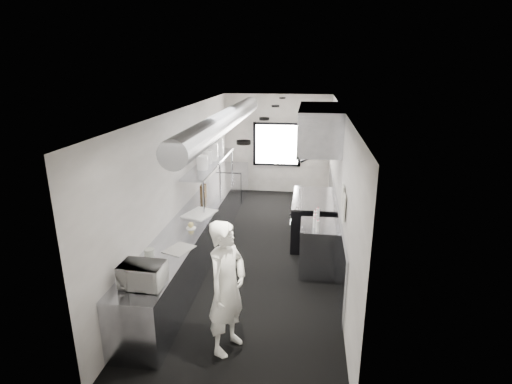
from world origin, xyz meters
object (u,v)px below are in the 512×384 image
(range, at_px, (312,219))
(squeeze_bottle_a, at_px, (318,226))
(microwave, at_px, (142,275))
(pass_shelf, at_px, (211,163))
(small_plate, at_px, (191,228))
(plate_stack_a, at_px, (202,163))
(plate_stack_c, at_px, (212,152))
(squeeze_bottle_c, at_px, (315,220))
(exhaust_hood, at_px, (319,128))
(cutting_board, at_px, (199,214))
(prep_counter, at_px, (196,237))
(squeeze_bottle_e, at_px, (318,213))
(plate_stack_d, at_px, (218,147))
(squeeze_bottle_b, at_px, (314,223))
(line_cook, at_px, (227,288))
(plate_stack_b, at_px, (207,157))
(far_work_table, at_px, (233,183))
(squeeze_bottle_d, at_px, (315,216))
(bottle_station, at_px, (318,248))
(deli_tub_a, at_px, (142,267))
(deli_tub_b, at_px, (149,252))
(knife_block, at_px, (203,190))

(range, bearing_deg, squeeze_bottle_a, -87.53)
(microwave, bearing_deg, pass_shelf, 93.34)
(small_plate, height_order, plate_stack_a, plate_stack_a)
(plate_stack_a, relative_size, plate_stack_c, 0.73)
(squeeze_bottle_a, bearing_deg, plate_stack_c, 137.70)
(plate_stack_c, relative_size, squeeze_bottle_c, 1.87)
(exhaust_hood, bearing_deg, cutting_board, -152.06)
(prep_counter, xyz_separation_m, squeeze_bottle_e, (2.27, 0.13, 0.54))
(plate_stack_a, relative_size, plate_stack_d, 0.75)
(plate_stack_a, height_order, plate_stack_c, plate_stack_c)
(cutting_board, bearing_deg, plate_stack_d, 92.57)
(small_plate, xyz_separation_m, cutting_board, (-0.04, 0.69, 0.00))
(prep_counter, bearing_deg, squeeze_bottle_c, -5.56)
(microwave, xyz_separation_m, squeeze_bottle_b, (2.17, 2.23, -0.07))
(line_cook, height_order, plate_stack_d, plate_stack_d)
(plate_stack_a, xyz_separation_m, squeeze_bottle_e, (2.31, -0.67, -0.71))
(plate_stack_b, height_order, squeeze_bottle_a, plate_stack_b)
(far_work_table, xyz_separation_m, microwave, (0.05, -6.24, 0.60))
(microwave, relative_size, plate_stack_c, 1.35)
(squeeze_bottle_d, bearing_deg, exhaust_hood, 89.08)
(plate_stack_a, bearing_deg, exhaust_hood, 9.72)
(bottle_station, height_order, plate_stack_d, plate_stack_d)
(line_cook, bearing_deg, pass_shelf, 39.89)
(far_work_table, bearing_deg, plate_stack_a, -90.75)
(prep_counter, relative_size, deli_tub_a, 48.59)
(cutting_board, bearing_deg, range, 28.59)
(exhaust_hood, bearing_deg, prep_counter, -151.89)
(small_plate, bearing_deg, exhaust_hood, 40.72)
(range, xyz_separation_m, squeeze_bottle_b, (0.02, -1.51, 0.51))
(range, relative_size, deli_tub_b, 10.84)
(squeeze_bottle_e, bearing_deg, knife_block, 157.65)
(knife_block, xyz_separation_m, squeeze_bottle_a, (2.39, -1.60, -0.03))
(microwave, relative_size, squeeze_bottle_e, 2.70)
(bottle_station, bearing_deg, squeeze_bottle_b, -128.68)
(squeeze_bottle_c, bearing_deg, prep_counter, 174.44)
(bottle_station, relative_size, plate_stack_d, 2.47)
(deli_tub_b, xyz_separation_m, squeeze_bottle_c, (2.41, 1.51, 0.05))
(small_plate, relative_size, plate_stack_c, 0.45)
(knife_block, distance_m, plate_stack_a, 0.76)
(squeeze_bottle_d, bearing_deg, squeeze_bottle_c, -92.25)
(deli_tub_a, distance_m, knife_block, 3.29)
(squeeze_bottle_e, bearing_deg, pass_shelf, 149.42)
(small_plate, height_order, plate_stack_d, plate_stack_d)
(prep_counter, relative_size, microwave, 11.81)
(range, distance_m, plate_stack_b, 2.58)
(plate_stack_d, bearing_deg, knife_block, -96.01)
(deli_tub_a, height_order, squeeze_bottle_c, squeeze_bottle_c)
(plate_stack_d, bearing_deg, deli_tub_b, -92.57)
(squeeze_bottle_b, height_order, squeeze_bottle_e, squeeze_bottle_e)
(bottle_station, distance_m, line_cook, 2.58)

